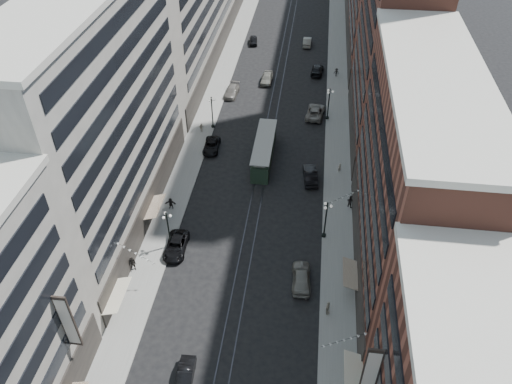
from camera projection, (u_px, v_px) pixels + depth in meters
The scene contains 32 objects.
ground at pixel (272, 116), 84.22m from camera, with size 220.00×220.00×0.00m, color black.
sidewalk_west at pixel (219, 84), 92.84m from camera, with size 4.00×180.00×0.15m, color gray.
sidewalk_east at pixel (338, 91), 90.75m from camera, with size 4.00×180.00×0.15m, color gray.
rail_west at pixel (274, 87), 91.90m from camera, with size 0.12×180.00×0.02m, color #2D2D33.
rail_east at pixel (281, 88), 91.77m from camera, with size 0.12×180.00×0.02m, color #2D2D33.
building_west_mid at pixel (102, 122), 56.30m from camera, with size 8.00×36.00×28.00m, color #A39D90.
building_east_mid at pixel (410, 187), 50.53m from camera, with size 8.00×30.00×24.00m, color brown.
building_east_tower at pixel (400, 2), 66.11m from camera, with size 8.00×26.00×42.00m, color brown.
lamppost_sw_far at pixel (168, 228), 58.73m from camera, with size 1.03×1.14×5.52m.
lamppost_sw_mid at pixel (212, 111), 79.30m from camera, with size 1.03×1.14×5.52m.
lamppost_se_far at pixel (326, 219), 60.03m from camera, with size 1.03×1.14×5.52m.
lamppost_se_mid at pixel (329, 103), 81.36m from camera, with size 1.03×1.14×5.52m.
streetcar at pixel (264, 151), 73.55m from camera, with size 2.69×12.15×3.36m.
car_2 at pixel (176, 246), 59.81m from camera, with size 2.44×5.29×1.47m, color black.
car_4 at pixel (301, 277), 55.85m from camera, with size 2.09×5.20×1.77m, color slate.
car_5 at pixel (185, 376), 46.84m from camera, with size 1.47×4.23×1.39m, color black.
pedestrian_2 at pixel (133, 264), 57.10m from camera, with size 0.93×0.51×1.92m, color black.
pedestrian_4 at pixel (328, 308), 52.39m from camera, with size 1.09×0.50×1.86m, color #A39B87.
car_7 at pixel (212, 146), 76.12m from camera, with size 2.27×4.93×1.37m, color black.
car_8 at pixel (232, 91), 89.21m from camera, with size 2.12×5.23×1.52m, color slate.
car_9 at pixel (253, 41), 106.44m from camera, with size 1.67×4.16×1.42m, color black.
car_10 at pixel (310, 175), 70.27m from camera, with size 1.80×5.16×1.70m, color black.
car_11 at pixel (315, 112), 83.63m from camera, with size 2.71×5.89×1.64m, color slate.
car_12 at pixel (317, 70), 95.65m from camera, with size 2.13×5.24×1.52m, color black.
car_13 at pixel (267, 78), 92.97m from camera, with size 1.83×4.54×1.55m, color black.
car_14 at pixel (307, 42), 105.73m from camera, with size 1.68×4.82×1.59m, color slate.
pedestrian_5 at pixel (171, 203), 65.45m from camera, with size 1.50×0.43×1.62m, color black.
pedestrian_6 at pixel (202, 127), 79.65m from camera, with size 0.91×0.41×1.55m, color #A89E8B.
pedestrian_7 at pixel (350, 201), 65.60m from camera, with size 0.90×0.49×1.84m, color black.
pedestrian_8 at pixel (339, 167), 71.52m from camera, with size 0.56×0.37×1.53m, color #A59A88.
pedestrian_9 at pixel (336, 72), 94.46m from camera, with size 1.03×0.43×1.60m, color black.
car_extra_0 at pixel (267, 78), 92.89m from camera, with size 2.00×4.97×1.69m, color gray.
Camera 1 is at (6.30, -12.74, 44.01)m, focal length 35.00 mm.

